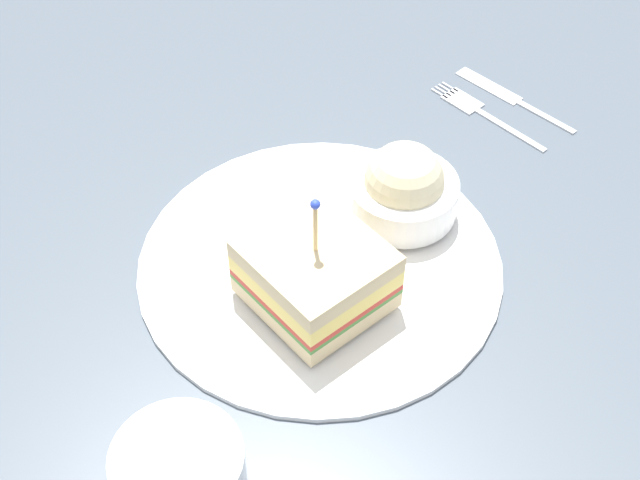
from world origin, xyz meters
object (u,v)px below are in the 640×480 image
(coleslaw_bowl, at_px, (404,188))
(fork, at_px, (476,109))
(sandwich_half_center, at_px, (316,274))
(knife, at_px, (508,96))
(plate, at_px, (320,261))

(coleslaw_bowl, relative_size, fork, 0.79)
(coleslaw_bowl, xyz_separation_m, fork, (-0.15, 0.05, -0.03))
(sandwich_half_center, xyz_separation_m, fork, (-0.26, 0.10, -0.03))
(sandwich_half_center, distance_m, fork, 0.28)
(sandwich_half_center, bearing_deg, fork, 159.52)
(fork, height_order, knife, same)
(knife, bearing_deg, plate, -27.79)
(plate, distance_m, knife, 0.28)
(fork, relative_size, knife, 0.95)
(plate, bearing_deg, coleslaw_bowl, 140.73)
(knife, bearing_deg, sandwich_half_center, -23.56)
(sandwich_half_center, bearing_deg, coleslaw_bowl, 155.14)
(sandwich_half_center, height_order, fork, sandwich_half_center)
(plate, height_order, fork, plate)
(coleslaw_bowl, bearing_deg, sandwich_half_center, -24.86)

